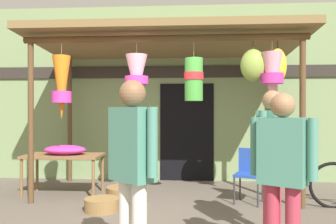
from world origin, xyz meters
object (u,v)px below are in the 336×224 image
(flower_heap_on_table, at_px, (66,150))
(vendor_in_orange, at_px, (133,161))
(passerby_at_right, at_px, (283,167))
(customer_foreground, at_px, (272,151))
(folding_chair, at_px, (250,170))
(display_table, at_px, (64,159))
(wicker_basket_by_table, at_px, (123,194))
(wicker_basket_spare, at_px, (102,205))

(flower_heap_on_table, xyz_separation_m, vendor_in_orange, (1.66, -2.92, 0.24))
(vendor_in_orange, xyz_separation_m, passerby_at_right, (1.31, 0.19, -0.07))
(customer_foreground, distance_m, passerby_at_right, 0.88)
(flower_heap_on_table, distance_m, folding_chair, 3.09)
(display_table, bearing_deg, flower_heap_on_table, -12.61)
(wicker_basket_by_table, bearing_deg, flower_heap_on_table, 164.20)
(display_table, height_order, wicker_basket_by_table, display_table)
(folding_chair, bearing_deg, customer_foreground, -89.91)
(wicker_basket_by_table, bearing_deg, customer_foreground, -37.74)
(wicker_basket_by_table, relative_size, passerby_at_right, 0.34)
(display_table, distance_m, flower_heap_on_table, 0.16)
(wicker_basket_by_table, height_order, vendor_in_orange, vendor_in_orange)
(folding_chair, xyz_separation_m, passerby_at_right, (-0.10, -2.49, 0.44))
(wicker_basket_by_table, relative_size, customer_foreground, 0.32)
(vendor_in_orange, bearing_deg, display_table, 120.11)
(wicker_basket_by_table, xyz_separation_m, vendor_in_orange, (0.61, -2.62, 0.90))
(flower_heap_on_table, relative_size, wicker_basket_by_table, 1.32)
(wicker_basket_spare, bearing_deg, wicker_basket_by_table, 72.48)
(wicker_basket_spare, relative_size, vendor_in_orange, 0.29)
(flower_heap_on_table, height_order, customer_foreground, customer_foreground)
(flower_heap_on_table, relative_size, passerby_at_right, 0.45)
(display_table, height_order, customer_foreground, customer_foreground)
(folding_chair, height_order, wicker_basket_spare, folding_chair)
(flower_heap_on_table, bearing_deg, passerby_at_right, -42.64)
(display_table, xyz_separation_m, folding_chair, (3.11, -0.25, -0.12))
(folding_chair, relative_size, passerby_at_right, 0.52)
(folding_chair, height_order, vendor_in_orange, vendor_in_orange)
(vendor_in_orange, relative_size, customer_foreground, 1.02)
(display_table, relative_size, customer_foreground, 0.78)
(wicker_basket_by_table, relative_size, wicker_basket_spare, 1.09)
(display_table, bearing_deg, wicker_basket_spare, -45.28)
(wicker_basket_spare, bearing_deg, passerby_at_right, -41.00)
(wicker_basket_by_table, distance_m, customer_foreground, 2.70)
(folding_chair, relative_size, vendor_in_orange, 0.49)
(customer_foreground, bearing_deg, folding_chair, 90.09)
(flower_heap_on_table, height_order, passerby_at_right, passerby_at_right)
(customer_foreground, bearing_deg, wicker_basket_spare, 156.58)
(flower_heap_on_table, height_order, folding_chair, flower_heap_on_table)
(passerby_at_right, bearing_deg, display_table, 137.65)
(folding_chair, bearing_deg, wicker_basket_by_table, -178.50)
(wicker_basket_by_table, bearing_deg, vendor_in_orange, -77.01)
(vendor_in_orange, bearing_deg, wicker_basket_spare, 111.52)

